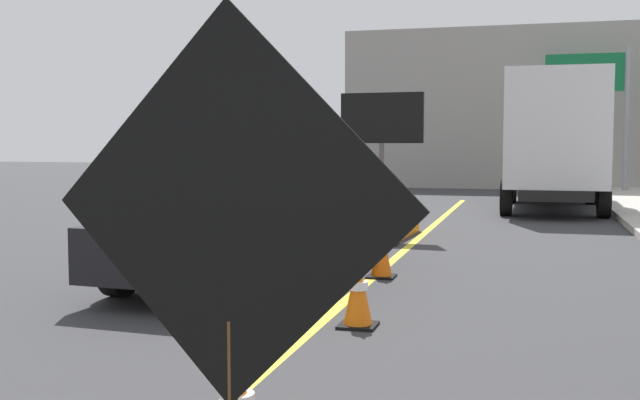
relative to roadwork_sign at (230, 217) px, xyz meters
The scene contains 10 objects.
lane_center_stripe 3.24m from the roadwork_sign, 106.17° to the left, with size 0.14×36.00×0.01m, color yellow.
roadwork_sign is the anchor object (origin of this frame).
arrow_board_trailer 11.62m from the roadwork_sign, 97.78° to the left, with size 1.60×1.87×2.70m.
box_truck 17.92m from the roadwork_sign, 84.46° to the left, with size 2.52×6.53×3.46m.
pickup_car 7.07m from the roadwork_sign, 109.49° to the left, with size 2.31×5.21×1.38m.
highway_guide_sign 25.46m from the roadwork_sign, 82.08° to the left, with size 2.79×0.18×5.00m.
far_building_block 31.40m from the roadwork_sign, 88.50° to the left, with size 13.53×9.30×6.10m, color gray.
traffic_cone_mid_lane 4.40m from the roadwork_sign, 95.55° to the left, with size 0.36×0.36×0.70m.
traffic_cone_far_lane 7.07m from the roadwork_sign, 95.75° to the left, with size 0.36×0.36×0.69m.
traffic_cone_curbside 10.22m from the roadwork_sign, 96.74° to the left, with size 0.36×0.36×0.70m.
Camera 1 is at (1.96, 0.38, 1.77)m, focal length 43.04 mm.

